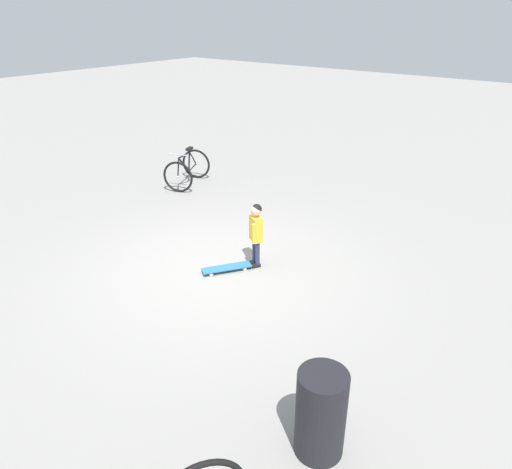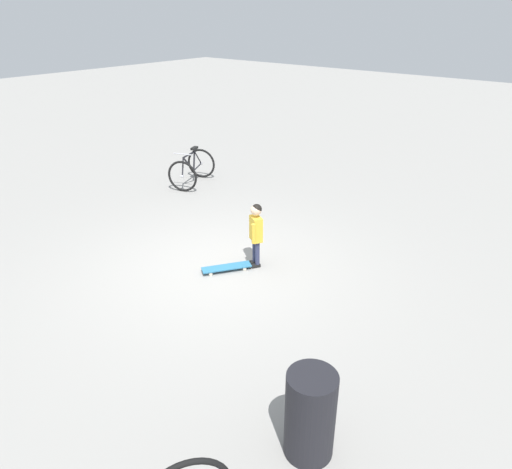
{
  "view_description": "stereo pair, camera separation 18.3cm",
  "coord_description": "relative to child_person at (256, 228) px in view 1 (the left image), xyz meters",
  "views": [
    {
      "loc": [
        -4.5,
        4.77,
        3.77
      ],
      "look_at": [
        -0.44,
        -0.49,
        0.55
      ],
      "focal_mm": 33.08,
      "sensor_mm": 36.0,
      "label": 1
    },
    {
      "loc": [
        -4.64,
        4.65,
        3.77
      ],
      "look_at": [
        -0.44,
        -0.49,
        0.55
      ],
      "focal_mm": 33.08,
      "sensor_mm": 36.0,
      "label": 2
    }
  ],
  "objects": [
    {
      "name": "ground_plane",
      "position": [
        0.44,
        0.49,
        -0.66
      ],
      "size": [
        50.0,
        50.0,
        0.0
      ],
      "primitive_type": "plane",
      "color": "gray"
    },
    {
      "name": "bicycle_near",
      "position": [
        3.6,
        -2.06,
        -0.28
      ],
      "size": [
        1.05,
        1.25,
        0.85
      ],
      "color": "black",
      "rests_on": "ground"
    },
    {
      "name": "skateboard",
      "position": [
        0.25,
        0.43,
        -0.6
      ],
      "size": [
        0.59,
        0.75,
        0.07
      ],
      "color": "teal",
      "rests_on": "ground"
    },
    {
      "name": "trash_bin",
      "position": [
        -2.61,
        2.42,
        -0.21
      ],
      "size": [
        0.46,
        0.46,
        0.9
      ],
      "primitive_type": "cylinder",
      "color": "black",
      "rests_on": "ground"
    },
    {
      "name": "child_person",
      "position": [
        0.0,
        0.0,
        0.0
      ],
      "size": [
        0.28,
        0.35,
        1.06
      ],
      "color": "#2D3351",
      "rests_on": "ground"
    }
  ]
}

